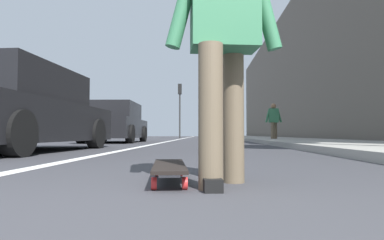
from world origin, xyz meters
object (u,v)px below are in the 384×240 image
Objects in this scene: traffic_light at (180,101)px; pedestrian_distant at (274,120)px; parked_car_mid at (115,124)px; skateboard at (169,167)px; skater_person at (224,31)px; parked_car_near at (18,111)px.

traffic_light reaches higher than pedestrian_distant.
parked_car_mid is 6.34m from pedestrian_distant.
skateboard is 0.52× the size of skater_person.
traffic_light reaches higher than parked_car_near.
skateboard is at bearing 165.22° from pedestrian_distant.
skater_person reaches higher than parked_car_near.
traffic_light is at bearing -3.88° from parked_car_near.
traffic_light is (23.58, 2.08, 1.98)m from skater_person.
parked_car_near reaches higher than skateboard.
skateboard is at bearing -175.77° from traffic_light.
traffic_light reaches higher than parked_car_mid.
parked_car_mid is at bearing 173.99° from traffic_light.
skater_person is 0.36× the size of parked_car_near.
traffic_light reaches higher than skater_person.
parked_car_mid reaches higher than skateboard.
traffic_light is (23.43, 1.73, 2.83)m from skateboard.
skater_person is 0.39× the size of traffic_light.
skateboard is at bearing -139.24° from parked_car_near.
parked_car_near is (3.58, 3.08, 0.62)m from skateboard.
parked_car_near is at bearing 176.12° from traffic_light.
traffic_light is at bearing 4.23° from skateboard.
parked_car_mid is (6.54, 0.06, -0.01)m from parked_car_near.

